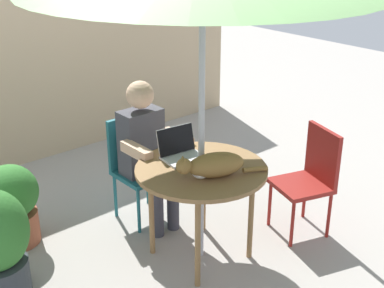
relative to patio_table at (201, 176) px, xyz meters
name	(u,v)px	position (x,y,z in m)	size (l,w,h in m)	color
ground_plane	(201,254)	(0.00, 0.00, -0.67)	(14.00, 14.00, 0.00)	gray
fence_back	(42,80)	(0.00, 2.45, 0.16)	(5.00, 0.08, 1.67)	tan
patio_table	(201,176)	(0.00, 0.00, 0.00)	(0.95, 0.95, 0.74)	olive
chair_occupied	(136,160)	(0.00, 0.81, -0.16)	(0.40, 0.40, 0.87)	#1E606B
chair_empty	(311,173)	(0.91, -0.30, -0.16)	(0.50, 0.50, 0.87)	maroon
person_seated	(146,147)	(0.00, 0.66, 0.01)	(0.48, 0.48, 1.21)	#3F3F47
laptop	(180,149)	(0.00, 0.24, 0.13)	(0.33, 0.29, 0.21)	silver
cat	(212,165)	(-0.03, -0.15, 0.15)	(0.60, 0.36, 0.17)	olive
potted_plant_by_chair	(11,203)	(-0.99, 1.09, -0.32)	(0.43, 0.43, 0.66)	#9E5138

